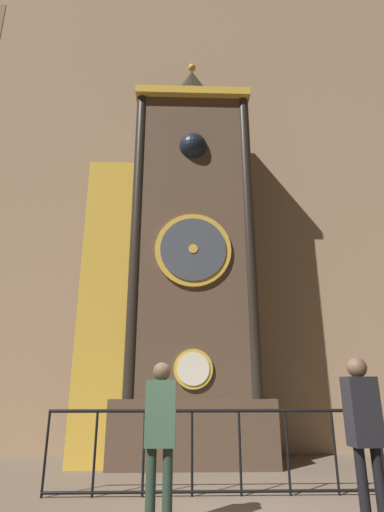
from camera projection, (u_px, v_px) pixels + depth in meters
name	position (u px, v px, depth m)	size (l,w,h in m)	color
cathedral_back_wall	(197.00, 172.00, 11.23)	(24.00, 0.32, 14.44)	#997A5B
clock_tower	(177.00, 264.00, 9.09)	(3.97, 1.78, 9.80)	brown
railing_fence	(216.00, 447.00, 5.75)	(4.89, 0.05, 1.14)	black
visitor_near	(160.00, 426.00, 4.46)	(0.34, 0.23, 1.73)	#213427
visitor_far	(364.00, 424.00, 4.34)	(0.36, 0.26, 1.78)	black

